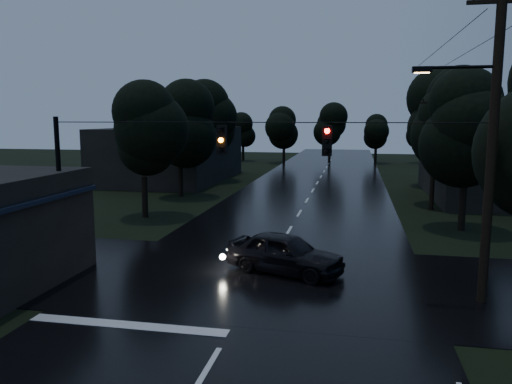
% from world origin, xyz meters
% --- Properties ---
extents(main_road, '(12.00, 120.00, 0.02)m').
position_xyz_m(main_road, '(0.00, 30.00, 0.00)').
color(main_road, black).
rests_on(main_road, ground).
extents(cross_street, '(60.00, 9.00, 0.02)m').
position_xyz_m(cross_street, '(0.00, 12.00, 0.00)').
color(cross_street, black).
rests_on(cross_street, ground).
extents(building_far_right, '(10.00, 14.00, 4.40)m').
position_xyz_m(building_far_right, '(14.00, 34.00, 2.20)').
color(building_far_right, black).
rests_on(building_far_right, ground).
extents(building_far_left, '(10.00, 16.00, 5.00)m').
position_xyz_m(building_far_left, '(-14.00, 40.00, 2.50)').
color(building_far_left, black).
rests_on(building_far_left, ground).
extents(utility_pole_main, '(3.50, 0.30, 10.00)m').
position_xyz_m(utility_pole_main, '(7.41, 11.00, 5.26)').
color(utility_pole_main, black).
rests_on(utility_pole_main, ground).
extents(utility_pole_far, '(2.00, 0.30, 7.50)m').
position_xyz_m(utility_pole_far, '(8.30, 28.00, 3.88)').
color(utility_pole_far, black).
rests_on(utility_pole_far, ground).
extents(anchor_pole_left, '(0.18, 0.18, 6.00)m').
position_xyz_m(anchor_pole_left, '(-7.50, 11.00, 3.00)').
color(anchor_pole_left, black).
rests_on(anchor_pole_left, ground).
extents(span_signals, '(15.00, 0.37, 1.12)m').
position_xyz_m(span_signals, '(0.56, 10.99, 5.24)').
color(span_signals, black).
rests_on(span_signals, ground).
extents(tree_left_a, '(3.92, 3.92, 8.26)m').
position_xyz_m(tree_left_a, '(-9.00, 22.00, 5.24)').
color(tree_left_a, black).
rests_on(tree_left_a, ground).
extents(tree_left_b, '(4.20, 4.20, 8.85)m').
position_xyz_m(tree_left_b, '(-9.60, 30.00, 5.62)').
color(tree_left_b, black).
rests_on(tree_left_b, ground).
extents(tree_left_c, '(4.48, 4.48, 9.44)m').
position_xyz_m(tree_left_c, '(-10.20, 40.00, 5.99)').
color(tree_left_c, black).
rests_on(tree_left_c, ground).
extents(tree_right_a, '(4.20, 4.20, 8.85)m').
position_xyz_m(tree_right_a, '(9.00, 22.00, 5.62)').
color(tree_right_a, black).
rests_on(tree_right_a, ground).
extents(tree_right_b, '(4.48, 4.48, 9.44)m').
position_xyz_m(tree_right_b, '(9.60, 30.00, 5.99)').
color(tree_right_b, black).
rests_on(tree_right_b, ground).
extents(tree_right_c, '(4.76, 4.76, 10.03)m').
position_xyz_m(tree_right_c, '(10.20, 40.00, 6.37)').
color(tree_right_c, black).
rests_on(tree_right_c, ground).
extents(car, '(4.98, 3.30, 1.58)m').
position_xyz_m(car, '(0.77, 12.85, 0.79)').
color(car, black).
rests_on(car, ground).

